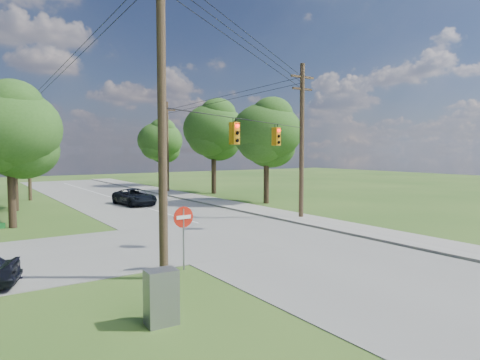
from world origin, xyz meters
TOP-DOWN VIEW (x-y plane):
  - ground at (0.00, 0.00)m, footprint 140.00×140.00m
  - main_road at (2.00, 5.00)m, footprint 10.00×100.00m
  - sidewalk_east at (8.70, 5.00)m, footprint 2.60×100.00m
  - pole_sw at (-4.60, 0.40)m, footprint 2.00×0.32m
  - pole_ne at (8.90, 8.00)m, footprint 2.00×0.32m
  - pole_north_e at (8.90, 30.00)m, footprint 2.00×0.32m
  - pole_north_w at (-5.00, 30.00)m, footprint 2.00×0.32m
  - power_lines at (1.50, 11.54)m, footprint 13.93×29.62m
  - traffic_signals at (2.55, 4.43)m, footprint 4.91×3.27m
  - tree_w_near at (-8.00, 15.00)m, footprint 6.00×6.00m
  - tree_w_mid at (-7.00, 23.00)m, footprint 6.40×6.40m
  - tree_e_near at (12.00, 16.00)m, footprint 6.20×6.20m
  - tree_e_mid at (12.50, 26.00)m, footprint 6.60×6.60m
  - tree_e_far at (11.50, 38.00)m, footprint 5.80×5.80m
  - car_main_north at (1.84, 21.15)m, footprint 2.73×5.10m
  - control_cabinet at (-6.34, -3.39)m, footprint 0.86×0.64m
  - do_not_enter_sign at (-3.50, 1.00)m, footprint 0.83×0.08m

SIDE VIEW (x-z plane):
  - ground at x=0.00m, z-range 0.00..0.00m
  - main_road at x=2.00m, z-range 0.00..0.03m
  - sidewalk_east at x=8.70m, z-range 0.00..0.12m
  - car_main_north at x=1.84m, z-range 0.03..1.39m
  - control_cabinet at x=-6.34m, z-range 0.00..1.49m
  - do_not_enter_sign at x=-3.50m, z-range 0.56..3.07m
  - pole_north_e at x=8.90m, z-range 0.13..10.13m
  - pole_north_w at x=-5.00m, z-range 0.13..10.13m
  - pole_ne at x=8.90m, z-range 0.22..10.72m
  - traffic_signals at x=2.55m, z-range 4.97..6.02m
  - tree_e_far at x=11.50m, z-range 1.76..10.08m
  - tree_w_near at x=-8.00m, z-range 1.72..10.12m
  - pole_sw at x=-4.60m, z-range 0.23..12.23m
  - tree_e_near at x=12.00m, z-range 1.85..10.66m
  - tree_w_mid at x=-7.00m, z-range 1.97..11.19m
  - tree_e_mid at x=12.50m, z-range 2.09..11.73m
  - power_lines at x=1.50m, z-range 6.69..11.62m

